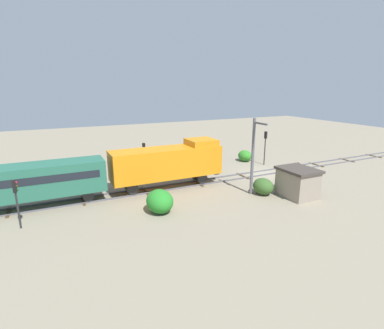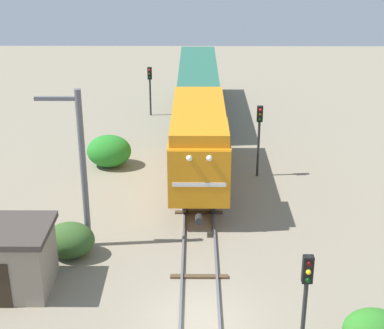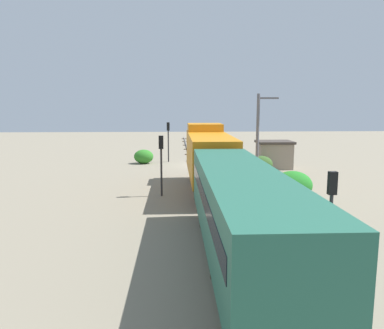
{
  "view_description": "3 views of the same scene",
  "coord_description": "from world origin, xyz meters",
  "px_view_note": "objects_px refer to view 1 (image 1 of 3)",
  "views": [
    {
      "loc": [
        -27.1,
        22.5,
        10.14
      ],
      "look_at": [
        0.38,
        9.25,
        2.06
      ],
      "focal_mm": 28.0,
      "sensor_mm": 36.0,
      "label": 1
    },
    {
      "loc": [
        -0.16,
        -17.74,
        13.53
      ],
      "look_at": [
        -0.35,
        9.84,
        2.2
      ],
      "focal_mm": 55.0,
      "sensor_mm": 36.0,
      "label": 2
    },
    {
      "loc": [
        2.44,
        38.96,
        6.17
      ],
      "look_at": [
        1.08,
        8.9,
        1.47
      ],
      "focal_mm": 35.0,
      "sensor_mm": 36.0,
      "label": 3
    }
  ],
  "objects_px": {
    "traffic_signal_near": "(265,142)",
    "catenary_mast": "(253,155)",
    "passenger_car_leading": "(16,182)",
    "locomotive": "(169,162)",
    "relay_hut": "(298,182)",
    "worker_near_track": "(298,167)",
    "traffic_signal_far": "(16,195)",
    "traffic_signal_mid": "(144,155)"
  },
  "relations": [
    {
      "from": "passenger_car_leading",
      "to": "traffic_signal_far",
      "type": "distance_m",
      "value": 3.61
    },
    {
      "from": "passenger_car_leading",
      "to": "traffic_signal_mid",
      "type": "relative_size",
      "value": 3.34
    },
    {
      "from": "traffic_signal_far",
      "to": "catenary_mast",
      "type": "distance_m",
      "value": 19.68
    },
    {
      "from": "passenger_car_leading",
      "to": "traffic_signal_near",
      "type": "bearing_deg",
      "value": -83.49
    },
    {
      "from": "traffic_signal_far",
      "to": "worker_near_track",
      "type": "height_order",
      "value": "traffic_signal_far"
    },
    {
      "from": "locomotive",
      "to": "relay_hut",
      "type": "distance_m",
      "value": 12.51
    },
    {
      "from": "traffic_signal_near",
      "to": "worker_near_track",
      "type": "height_order",
      "value": "traffic_signal_near"
    },
    {
      "from": "catenary_mast",
      "to": "relay_hut",
      "type": "bearing_deg",
      "value": -125.5
    },
    {
      "from": "locomotive",
      "to": "traffic_signal_mid",
      "type": "height_order",
      "value": "locomotive"
    },
    {
      "from": "traffic_signal_far",
      "to": "catenary_mast",
      "type": "height_order",
      "value": "catenary_mast"
    },
    {
      "from": "traffic_signal_mid",
      "to": "relay_hut",
      "type": "relative_size",
      "value": 1.2
    },
    {
      "from": "passenger_car_leading",
      "to": "traffic_signal_far",
      "type": "xyz_separation_m",
      "value": [
        -3.6,
        -0.26,
        0.06
      ]
    },
    {
      "from": "worker_near_track",
      "to": "catenary_mast",
      "type": "relative_size",
      "value": 0.23
    },
    {
      "from": "worker_near_track",
      "to": "traffic_signal_far",
      "type": "bearing_deg",
      "value": -38.61
    },
    {
      "from": "traffic_signal_mid",
      "to": "traffic_signal_near",
      "type": "bearing_deg",
      "value": -90.71
    },
    {
      "from": "passenger_car_leading",
      "to": "locomotive",
      "type": "bearing_deg",
      "value": -90.0
    },
    {
      "from": "traffic_signal_near",
      "to": "traffic_signal_far",
      "type": "height_order",
      "value": "traffic_signal_near"
    },
    {
      "from": "traffic_signal_near",
      "to": "traffic_signal_far",
      "type": "relative_size",
      "value": 1.19
    },
    {
      "from": "locomotive",
      "to": "traffic_signal_near",
      "type": "distance_m",
      "value": 15.06
    },
    {
      "from": "passenger_car_leading",
      "to": "worker_near_track",
      "type": "relative_size",
      "value": 8.24
    },
    {
      "from": "worker_near_track",
      "to": "relay_hut",
      "type": "bearing_deg",
      "value": 3.61
    },
    {
      "from": "locomotive",
      "to": "traffic_signal_near",
      "type": "height_order",
      "value": "locomotive"
    },
    {
      "from": "locomotive",
      "to": "traffic_signal_near",
      "type": "xyz_separation_m",
      "value": [
        3.2,
        -14.72,
        0.28
      ]
    },
    {
      "from": "traffic_signal_mid",
      "to": "traffic_signal_far",
      "type": "distance_m",
      "value": 13.54
    },
    {
      "from": "traffic_signal_near",
      "to": "catenary_mast",
      "type": "height_order",
      "value": "catenary_mast"
    },
    {
      "from": "relay_hut",
      "to": "traffic_signal_far",
      "type": "bearing_deg",
      "value": 80.37
    },
    {
      "from": "traffic_signal_far",
      "to": "passenger_car_leading",
      "type": "bearing_deg",
      "value": 4.2
    },
    {
      "from": "locomotive",
      "to": "worker_near_track",
      "type": "relative_size",
      "value": 6.82
    },
    {
      "from": "traffic_signal_near",
      "to": "traffic_signal_mid",
      "type": "distance_m",
      "value": 16.2
    },
    {
      "from": "traffic_signal_mid",
      "to": "worker_near_track",
      "type": "relative_size",
      "value": 2.47
    },
    {
      "from": "catenary_mast",
      "to": "relay_hut",
      "type": "distance_m",
      "value": 4.87
    },
    {
      "from": "catenary_mast",
      "to": "relay_hut",
      "type": "relative_size",
      "value": 2.08
    },
    {
      "from": "worker_near_track",
      "to": "catenary_mast",
      "type": "xyz_separation_m",
      "value": [
        -2.67,
        8.57,
        2.89
      ]
    },
    {
      "from": "traffic_signal_far",
      "to": "relay_hut",
      "type": "relative_size",
      "value": 1.06
    },
    {
      "from": "locomotive",
      "to": "catenary_mast",
      "type": "relative_size",
      "value": 1.59
    },
    {
      "from": "locomotive",
      "to": "traffic_signal_mid",
      "type": "xyz_separation_m",
      "value": [
        3.4,
        1.48,
        0.14
      ]
    },
    {
      "from": "traffic_signal_near",
      "to": "traffic_signal_mid",
      "type": "relative_size",
      "value": 1.05
    },
    {
      "from": "locomotive",
      "to": "passenger_car_leading",
      "type": "xyz_separation_m",
      "value": [
        0.0,
        13.34,
        -0.25
      ]
    },
    {
      "from": "traffic_signal_near",
      "to": "catenary_mast",
      "type": "bearing_deg",
      "value": 135.2
    },
    {
      "from": "traffic_signal_near",
      "to": "catenary_mast",
      "type": "xyz_separation_m",
      "value": [
        -8.27,
        8.21,
        0.83
      ]
    },
    {
      "from": "traffic_signal_mid",
      "to": "relay_hut",
      "type": "xyz_separation_m",
      "value": [
        -10.9,
        -11.4,
        -1.52
      ]
    },
    {
      "from": "traffic_signal_near",
      "to": "traffic_signal_far",
      "type": "bearing_deg",
      "value": 103.75
    }
  ]
}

